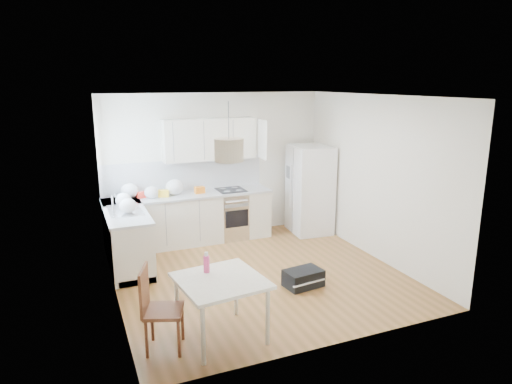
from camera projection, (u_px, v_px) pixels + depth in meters
floor at (258, 274)px, 7.04m from camera, size 4.20×4.20×0.00m
ceiling at (259, 96)px, 6.39m from camera, size 4.20×4.20×0.00m
wall_back at (215, 166)px, 8.60m from camera, size 4.20×0.00×4.20m
wall_left at (110, 204)px, 5.93m from camera, size 0.00×4.20×4.20m
wall_right at (376, 178)px, 7.50m from camera, size 0.00×4.20×4.20m
window_glassblock at (102, 160)px, 6.87m from camera, size 0.02×1.00×1.00m
cabinets_back at (190, 220)px, 8.32m from camera, size 3.00×0.60×0.88m
cabinets_left at (127, 238)px, 7.34m from camera, size 0.60×1.80×0.88m
counter_back at (189, 195)px, 8.21m from camera, size 3.02×0.64×0.04m
counter_left at (125, 211)px, 7.23m from camera, size 0.64×1.82×0.04m
backsplash_back at (185, 175)px, 8.40m from camera, size 3.00×0.01×0.58m
backsplash_left at (104, 194)px, 7.04m from camera, size 0.01×1.80×0.58m
upper_cabinets at (210, 139)px, 8.28m from camera, size 1.70×0.32×0.75m
range_oven at (231, 215)px, 8.62m from camera, size 0.50×0.61×0.88m
sink at (125, 211)px, 7.18m from camera, size 0.50×0.80×0.16m
refrigerator at (310, 189)px, 8.88m from camera, size 0.89×0.92×1.70m
dining_table at (221, 285)px, 5.16m from camera, size 1.03×1.03×0.73m
dining_chair at (164, 309)px, 4.98m from camera, size 0.52×0.52×0.96m
drink_bottle at (206, 262)px, 5.30m from camera, size 0.08×0.08×0.25m
gym_bag at (303, 278)px, 6.61m from camera, size 0.58×0.42×0.25m
pendant_lamp at (229, 150)px, 4.94m from camera, size 0.39×0.39×0.25m
grocery_bag_a at (130, 191)px, 7.89m from camera, size 0.30×0.25×0.27m
grocery_bag_b at (151, 192)px, 7.88m from camera, size 0.24×0.20×0.22m
grocery_bag_c at (175, 187)px, 8.13m from camera, size 0.31×0.27×0.28m
grocery_bag_d at (123, 200)px, 7.37m from camera, size 0.25×0.21×0.23m
grocery_bag_e at (128, 206)px, 7.01m from camera, size 0.26×0.22×0.23m
snack_orange at (200, 190)px, 8.26m from camera, size 0.19×0.12×0.12m
snack_yellow at (164, 193)px, 8.01m from camera, size 0.20×0.16×0.12m
snack_red at (142, 195)px, 7.95m from camera, size 0.18×0.15×0.11m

